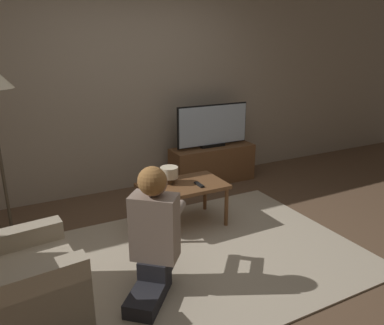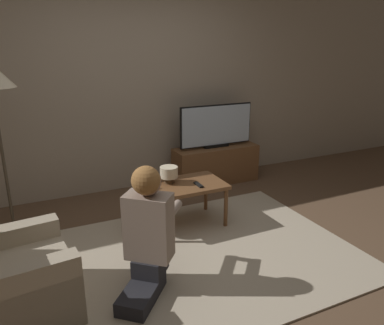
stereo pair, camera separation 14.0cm
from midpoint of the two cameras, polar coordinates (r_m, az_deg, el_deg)
The scene contains 10 objects.
ground_plane at distance 3.44m, azimuth 0.69°, elevation -14.01°, with size 10.00×10.00×0.00m, color brown.
wall_back at distance 4.74m, azimuth -10.56°, elevation 11.30°, with size 10.00×0.06×2.60m.
rug at distance 3.43m, azimuth 0.69°, elevation -13.90°, with size 2.69×2.02×0.02m.
tv_stand at distance 5.05m, azimuth 2.32°, elevation -0.29°, with size 1.15×0.36×0.49m.
tv at distance 4.91m, azimuth 2.38°, elevation 5.63°, with size 1.02×0.08×0.56m.
coffee_table at distance 3.77m, azimuth -2.50°, elevation -4.06°, with size 0.85×0.52×0.46m.
armchair at distance 2.89m, azimuth -27.25°, elevation -16.22°, with size 0.84×0.82×0.92m.
person_kneeling at distance 2.80m, azimuth -7.28°, elevation -10.16°, with size 0.72×0.78×0.98m.
table_lamp at distance 3.76m, azimuth -4.55°, elevation -1.69°, with size 0.18×0.18×0.17m.
remote at distance 3.72m, azimuth 0.00°, elevation -3.39°, with size 0.04×0.15×0.02m.
Camera 1 is at (-1.45, -2.54, 1.81)m, focal length 35.00 mm.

